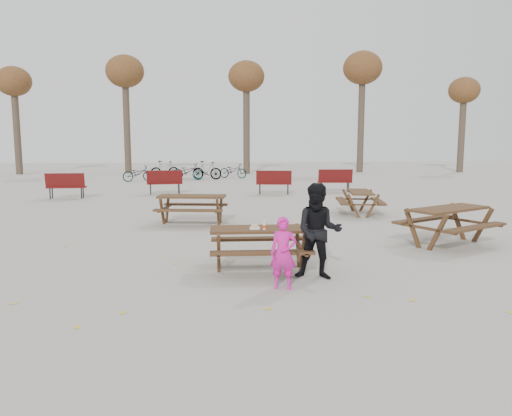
{
  "coord_description": "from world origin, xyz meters",
  "views": [
    {
      "loc": [
        -0.69,
        -8.92,
        2.41
      ],
      "look_at": [
        0.0,
        1.0,
        1.0
      ],
      "focal_mm": 35.0,
      "sensor_mm": 36.0,
      "label": 1
    }
  ],
  "objects": [
    {
      "name": "picnic_table_north",
      "position": [
        -1.52,
        5.04,
        0.4
      ],
      "size": [
        2.03,
        1.72,
        0.8
      ],
      "primitive_type": null,
      "rotation": [
        0.0,
        0.0,
        -0.13
      ],
      "color": "#3B2615",
      "rests_on": "ground"
    },
    {
      "name": "picnic_table_far",
      "position": [
        3.67,
        6.41,
        0.37
      ],
      "size": [
        1.59,
        1.87,
        0.73
      ],
      "primitive_type": null,
      "rotation": [
        0.0,
        0.0,
        1.44
      ],
      "color": "#3B2615",
      "rests_on": "ground"
    },
    {
      "name": "child",
      "position": [
        0.28,
        -1.2,
        0.58
      ],
      "size": [
        0.47,
        0.36,
        1.16
      ],
      "primitive_type": "imported",
      "rotation": [
        0.0,
        0.0,
        -0.21
      ],
      "color": "#DF1B95",
      "rests_on": "ground"
    },
    {
      "name": "park_bench_row",
      "position": [
        -1.02,
        12.25,
        0.52
      ],
      "size": [
        12.74,
        2.16,
        1.03
      ],
      "color": "#5C1212",
      "rests_on": "ground"
    },
    {
      "name": "soda_bottle",
      "position": [
        0.07,
        -0.19,
        0.85
      ],
      "size": [
        0.07,
        0.07,
        0.17
      ],
      "color": "silver",
      "rests_on": "main_picnic_table"
    },
    {
      "name": "food_tray",
      "position": [
        -0.1,
        -0.11,
        0.79
      ],
      "size": [
        0.18,
        0.11,
        0.03
      ],
      "primitive_type": "cube",
      "color": "white",
      "rests_on": "main_picnic_table"
    },
    {
      "name": "main_picnic_table",
      "position": [
        0.0,
        0.0,
        0.59
      ],
      "size": [
        1.8,
        1.45,
        0.78
      ],
      "color": "#3B2615",
      "rests_on": "ground"
    },
    {
      "name": "bicycle_row",
      "position": [
        -2.66,
        20.15,
        0.48
      ],
      "size": [
        7.09,
        3.11,
        1.06
      ],
      "color": "black",
      "rests_on": "ground"
    },
    {
      "name": "fallen_leaves",
      "position": [
        0.5,
        2.5,
        0.0
      ],
      "size": [
        11.0,
        11.0,
        0.01
      ],
      "primitive_type": null,
      "color": "gold",
      "rests_on": "ground"
    },
    {
      "name": "adult",
      "position": [
        0.95,
        -0.67,
        0.82
      ],
      "size": [
        0.92,
        0.79,
        1.65
      ],
      "primitive_type": "imported",
      "rotation": [
        0.0,
        0.0,
        -0.22
      ],
      "color": "black",
      "rests_on": "ground"
    },
    {
      "name": "picnic_table_east",
      "position": [
        4.41,
        1.84,
        0.42
      ],
      "size": [
        2.49,
        2.35,
        0.85
      ],
      "primitive_type": null,
      "rotation": [
        0.0,
        0.0,
        0.52
      ],
      "color": "#3B2615",
      "rests_on": "ground"
    },
    {
      "name": "ground",
      "position": [
        0.0,
        0.0,
        0.0
      ],
      "size": [
        80.0,
        80.0,
        0.0
      ],
      "primitive_type": "plane",
      "color": "gray",
      "rests_on": "ground"
    },
    {
      "name": "tree_row",
      "position": [
        0.9,
        25.15,
        6.19
      ],
      "size": [
        32.17,
        3.52,
        8.26
      ],
      "color": "#382B21",
      "rests_on": "ground"
    },
    {
      "name": "bread_roll",
      "position": [
        -0.1,
        -0.11,
        0.83
      ],
      "size": [
        0.14,
        0.06,
        0.05
      ],
      "primitive_type": "ellipsoid",
      "color": "tan",
      "rests_on": "food_tray"
    }
  ]
}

